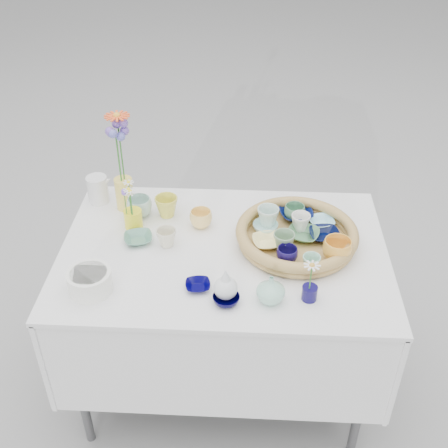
{
  "coord_description": "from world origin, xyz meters",
  "views": [
    {
      "loc": [
        0.09,
        -1.7,
        2.11
      ],
      "look_at": [
        0.0,
        0.02,
        0.87
      ],
      "focal_mm": 45.0,
      "sensor_mm": 36.0,
      "label": 1
    }
  ],
  "objects_px": {
    "wicker_tray": "(297,236)",
    "tall_vase_yellow": "(124,194)",
    "bud_vase_seafoam": "(271,289)",
    "display_table": "(224,378)"
  },
  "relations": [
    {
      "from": "bud_vase_seafoam",
      "to": "tall_vase_yellow",
      "type": "relative_size",
      "value": 0.73
    },
    {
      "from": "bud_vase_seafoam",
      "to": "tall_vase_yellow",
      "type": "bearing_deg",
      "value": 138.28
    },
    {
      "from": "display_table",
      "to": "tall_vase_yellow",
      "type": "distance_m",
      "value": 0.98
    },
    {
      "from": "bud_vase_seafoam",
      "to": "display_table",
      "type": "bearing_deg",
      "value": 122.33
    },
    {
      "from": "display_table",
      "to": "bud_vase_seafoam",
      "type": "relative_size",
      "value": 12.2
    },
    {
      "from": "display_table",
      "to": "bud_vase_seafoam",
      "type": "xyz_separation_m",
      "value": [
        0.17,
        -0.28,
        0.82
      ]
    },
    {
      "from": "display_table",
      "to": "tall_vase_yellow",
      "type": "xyz_separation_m",
      "value": [
        -0.43,
        0.27,
        0.84
      ]
    },
    {
      "from": "tall_vase_yellow",
      "to": "display_table",
      "type": "bearing_deg",
      "value": -31.52
    },
    {
      "from": "wicker_tray",
      "to": "tall_vase_yellow",
      "type": "height_order",
      "value": "tall_vase_yellow"
    },
    {
      "from": "display_table",
      "to": "bud_vase_seafoam",
      "type": "height_order",
      "value": "bud_vase_seafoam"
    }
  ]
}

